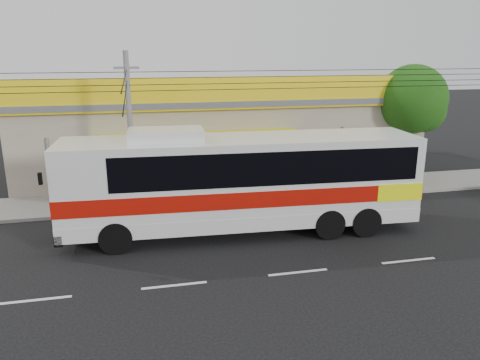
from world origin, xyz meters
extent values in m
plane|color=black|center=(0.00, 0.00, 0.00)|extent=(120.00, 120.00, 0.00)
cube|color=gray|center=(0.00, 6.00, 0.07)|extent=(30.00, 3.20, 0.15)
cube|color=#A09481|center=(0.00, 11.60, 2.10)|extent=(22.00, 8.00, 4.20)
cube|color=#54565B|center=(0.00, 11.60, 4.35)|extent=(22.60, 8.60, 0.30)
cube|color=yellow|center=(0.00, 7.48, 4.90)|extent=(22.00, 0.24, 1.60)
cube|color=#A61009|center=(-2.00, 7.45, 4.90)|extent=(9.00, 0.10, 1.20)
cube|color=#136B1F|center=(6.50, 7.45, 4.90)|extent=(2.40, 0.10, 1.10)
cube|color=navy|center=(9.20, 7.45, 4.90)|extent=(2.20, 0.10, 1.10)
cube|color=#A61009|center=(-9.00, 7.45, 4.90)|extent=(3.00, 0.10, 1.10)
cube|color=#D6D10B|center=(-2.00, 7.30, 3.00)|extent=(10.00, 1.20, 0.37)
cube|color=silver|center=(-0.99, 1.38, 2.15)|extent=(13.68, 3.49, 3.28)
cube|color=#AA1007|center=(-0.99, 1.38, 1.75)|extent=(13.72, 3.53, 0.62)
cube|color=#F2FD0D|center=(4.87, 1.09, 1.75)|extent=(1.95, 2.97, 0.68)
cube|color=black|center=(-0.20, 1.34, 2.88)|extent=(11.42, 3.42, 1.24)
cube|color=black|center=(-7.67, 1.71, 2.65)|extent=(0.30, 2.49, 1.69)
cube|color=silver|center=(-3.81, 1.52, 3.99)|extent=(2.79, 1.71, 0.41)
cylinder|color=black|center=(-5.79, 0.34, 0.59)|extent=(1.19, 0.42, 1.17)
cylinder|color=black|center=(-5.67, 2.89, 0.59)|extent=(1.19, 0.42, 1.17)
cylinder|color=black|center=(3.57, -0.12, 0.59)|extent=(1.19, 0.42, 1.17)
cylinder|color=black|center=(3.70, 2.43, 0.59)|extent=(1.19, 0.42, 1.17)
imported|color=maroon|center=(-3.97, 4.70, 0.70)|extent=(2.15, 0.91, 1.10)
imported|color=black|center=(-7.10, 5.68, 0.74)|extent=(1.98, 1.43, 1.17)
cylinder|color=slate|center=(-5.11, 4.71, 3.48)|extent=(0.23, 0.23, 6.97)
cube|color=slate|center=(-5.11, 4.71, 6.27)|extent=(1.04, 0.10, 0.10)
cylinder|color=black|center=(10.00, 7.57, 1.59)|extent=(0.36, 0.36, 3.18)
sphere|color=#11440E|center=(10.00, 7.57, 4.37)|extent=(3.77, 3.77, 3.77)
sphere|color=#11440E|center=(10.60, 7.27, 3.77)|extent=(2.38, 2.38, 2.38)
camera|label=1|loc=(-4.87, -15.58, 6.99)|focal=35.00mm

